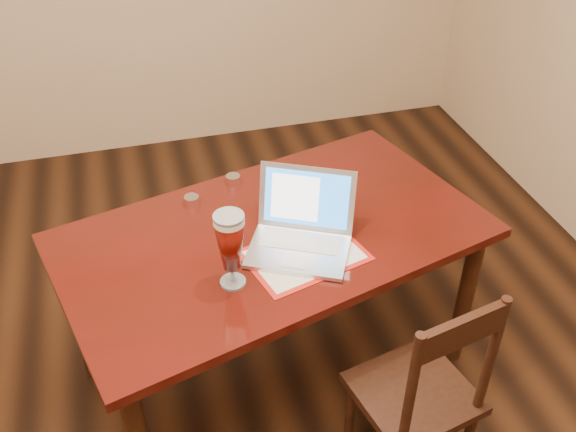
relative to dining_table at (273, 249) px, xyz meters
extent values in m
cube|color=#440B09|center=(0.00, 0.01, 0.06)|extent=(1.79, 1.29, 0.04)
cylinder|color=black|center=(0.80, -0.16, -0.32)|extent=(0.07, 0.07, 0.71)
cylinder|color=black|center=(-0.79, 0.18, -0.32)|extent=(0.07, 0.07, 0.71)
cylinder|color=black|center=(0.60, 0.56, -0.32)|extent=(0.07, 0.07, 0.71)
cube|color=#B01610|center=(0.08, -0.16, 0.08)|extent=(0.49, 0.40, 0.00)
cube|color=beige|center=(0.08, -0.16, 0.08)|extent=(0.44, 0.35, 0.00)
cube|color=silver|center=(0.06, -0.14, 0.09)|extent=(0.43, 0.39, 0.02)
cube|color=silver|center=(0.08, -0.10, 0.10)|extent=(0.31, 0.24, 0.00)
cube|color=silver|center=(0.03, -0.21, 0.10)|extent=(0.11, 0.10, 0.00)
cube|color=silver|center=(0.13, 0.00, 0.22)|extent=(0.35, 0.23, 0.24)
cube|color=blue|center=(0.13, -0.01, 0.22)|extent=(0.31, 0.20, 0.20)
cube|color=white|center=(0.09, 0.01, 0.22)|extent=(0.18, 0.12, 0.17)
cylinder|color=silver|center=(-0.20, -0.23, 0.08)|extent=(0.09, 0.09, 0.01)
cylinder|color=silver|center=(-0.20, -0.23, 0.12)|extent=(0.02, 0.02, 0.06)
cylinder|color=white|center=(-0.20, -0.23, 0.35)|extent=(0.10, 0.10, 0.02)
cylinder|color=silver|center=(-0.20, -0.23, 0.37)|extent=(0.10, 0.10, 0.01)
cylinder|color=silver|center=(-0.27, 0.27, 0.10)|extent=(0.06, 0.06, 0.04)
cylinder|color=silver|center=(-0.08, 0.38, 0.10)|extent=(0.06, 0.06, 0.04)
cube|color=black|center=(0.36, -0.59, -0.27)|extent=(0.46, 0.45, 0.04)
cylinder|color=black|center=(0.17, -0.48, -0.48)|extent=(0.04, 0.04, 0.38)
cylinder|color=black|center=(0.48, -0.41, -0.48)|extent=(0.04, 0.04, 0.38)
cylinder|color=black|center=(0.24, -0.77, 0.00)|extent=(0.03, 0.03, 0.50)
cylinder|color=black|center=(0.55, -0.70, 0.00)|extent=(0.03, 0.03, 0.50)
cube|color=black|center=(0.39, -0.74, 0.19)|extent=(0.32, 0.09, 0.11)
camera|label=1|loc=(-0.46, -1.87, 1.59)|focal=40.00mm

